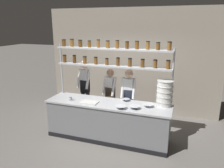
{
  "coord_description": "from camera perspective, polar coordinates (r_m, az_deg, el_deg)",
  "views": [
    {
      "loc": [
        1.68,
        -4.51,
        2.72
      ],
      "look_at": [
        0.04,
        0.2,
        1.33
      ],
      "focal_mm": 35.0,
      "sensor_mm": 36.0,
      "label": 1
    }
  ],
  "objects": [
    {
      "name": "chef_left",
      "position": [
        6.17,
        -7.08,
        -0.59
      ],
      "size": [
        0.39,
        0.32,
        1.75
      ],
      "rotation": [
        0.0,
        0.0,
        -0.12
      ],
      "color": "black",
      "rests_on": "ground_plane"
    },
    {
      "name": "serving_cup_front",
      "position": [
        5.37,
        -10.76,
        -3.73
      ],
      "size": [
        0.08,
        0.08,
        0.1
      ],
      "color": "#B2B7BC",
      "rests_on": "prep_counter"
    },
    {
      "name": "cutting_board",
      "position": [
        5.16,
        -5.94,
        -4.78
      ],
      "size": [
        0.4,
        0.26,
        0.02
      ],
      "color": "silver",
      "rests_on": "prep_counter"
    },
    {
      "name": "chef_center",
      "position": [
        5.86,
        -0.47,
        -2.57
      ],
      "size": [
        0.4,
        0.32,
        1.57
      ],
      "rotation": [
        0.0,
        0.0,
        -0.2
      ],
      "color": "black",
      "rests_on": "ground_plane"
    },
    {
      "name": "spice_shelf_unit",
      "position": [
        5.19,
        0.02,
        6.58
      ],
      "size": [
        2.85,
        0.28,
        2.35
      ],
      "color": "#B7BABF",
      "rests_on": "ground_plane"
    },
    {
      "name": "chef_right",
      "position": [
        5.53,
        4.33,
        -3.25
      ],
      "size": [
        0.37,
        0.29,
        1.64
      ],
      "rotation": [
        0.0,
        0.0,
        0.05
      ],
      "color": "black",
      "rests_on": "ground_plane"
    },
    {
      "name": "prep_bowl_near_right",
      "position": [
        4.79,
        2.32,
        -6.09
      ],
      "size": [
        0.24,
        0.24,
        0.07
      ],
      "color": "silver",
      "rests_on": "prep_counter"
    },
    {
      "name": "prep_bowl_center_front",
      "position": [
        4.95,
        9.43,
        -5.58
      ],
      "size": [
        0.23,
        0.23,
        0.06
      ],
      "color": "silver",
      "rests_on": "prep_counter"
    },
    {
      "name": "ground_plane",
      "position": [
        5.53,
        -1.08,
        -13.88
      ],
      "size": [
        40.0,
        40.0,
        0.0
      ],
      "primitive_type": "plane",
      "color": "slate"
    },
    {
      "name": "prep_bowl_center_back",
      "position": [
        4.81,
        5.87,
        -6.07
      ],
      "size": [
        0.24,
        0.24,
        0.07
      ],
      "color": "silver",
      "rests_on": "prep_counter"
    },
    {
      "name": "back_wall",
      "position": [
        6.83,
        4.74,
        5.99
      ],
      "size": [
        5.37,
        0.12,
        3.18
      ],
      "primitive_type": "cube",
      "color": "#9E9384",
      "rests_on": "ground_plane"
    },
    {
      "name": "prep_counter",
      "position": [
        5.32,
        -1.11,
        -9.57
      ],
      "size": [
        2.97,
        0.76,
        0.92
      ],
      "color": "gray",
      "rests_on": "ground_plane"
    },
    {
      "name": "prep_bowl_near_left",
      "position": [
        5.26,
        3.63,
        -4.17
      ],
      "size": [
        0.19,
        0.19,
        0.05
      ],
      "color": "#B2B7BC",
      "rests_on": "prep_counter"
    },
    {
      "name": "container_stack",
      "position": [
        5.01,
        13.61,
        -2.35
      ],
      "size": [
        0.36,
        0.36,
        0.59
      ],
      "color": "white",
      "rests_on": "prep_counter"
    }
  ]
}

